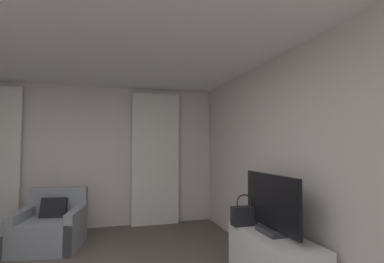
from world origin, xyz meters
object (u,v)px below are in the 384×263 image
tv_flatscreen (271,206)px  handbag_primary (244,215)px  armchair (51,228)px  tv_console (273,260)px

tv_flatscreen → handbag_primary: bearing=107.8°
armchair → tv_flatscreen: (2.49, -1.93, 0.56)m
armchair → tv_console: 3.17m
tv_console → tv_flatscreen: tv_flatscreen is taller
armchair → handbag_primary: 2.85m
tv_flatscreen → handbag_primary: size_ratio=2.73×
tv_flatscreen → tv_console: bearing=-90.0°
handbag_primary → armchair: bearing=147.0°
tv_flatscreen → handbag_primary: (-0.13, 0.40, -0.18)m
tv_console → handbag_primary: handbag_primary is taller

